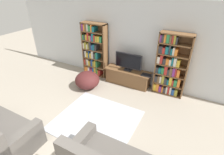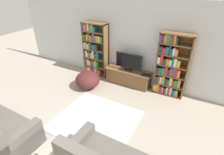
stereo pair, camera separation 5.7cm
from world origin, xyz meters
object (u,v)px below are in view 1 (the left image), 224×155
(bookshelf_right, at_px, (170,67))
(laptop, at_px, (146,75))
(bookshelf_left, at_px, (94,50))
(tv_stand, at_px, (128,77))
(beanbag_ottoman, at_px, (87,80))
(television, at_px, (128,62))

(bookshelf_right, xyz_separation_m, laptop, (-0.61, -0.15, -0.36))
(bookshelf_left, bearing_deg, bookshelf_right, -0.02)
(tv_stand, bearing_deg, bookshelf_left, 175.70)
(beanbag_ottoman, bearing_deg, bookshelf_left, 108.60)
(bookshelf_left, bearing_deg, tv_stand, -4.30)
(bookshelf_left, height_order, beanbag_ottoman, bookshelf_left)
(bookshelf_right, xyz_separation_m, television, (-1.23, -0.10, -0.07))
(bookshelf_right, distance_m, beanbag_ottoman, 2.50)
(bookshelf_right, distance_m, laptop, 0.72)
(beanbag_ottoman, bearing_deg, tv_stand, 38.30)
(bookshelf_right, relative_size, laptop, 6.24)
(bookshelf_left, height_order, bookshelf_right, same)
(bookshelf_left, xyz_separation_m, beanbag_ottoman, (0.30, -0.90, -0.63))
(laptop, bearing_deg, tv_stand, 174.84)
(bookshelf_left, relative_size, tv_stand, 1.23)
(television, distance_m, beanbag_ottoman, 1.40)
(laptop, distance_m, beanbag_ottoman, 1.82)
(bookshelf_right, height_order, television, bookshelf_right)
(bookshelf_left, height_order, tv_stand, bookshelf_left)
(tv_stand, xyz_separation_m, laptop, (0.62, -0.06, 0.26))
(tv_stand, relative_size, beanbag_ottoman, 1.95)
(tv_stand, xyz_separation_m, television, (-0.00, -0.00, 0.55))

